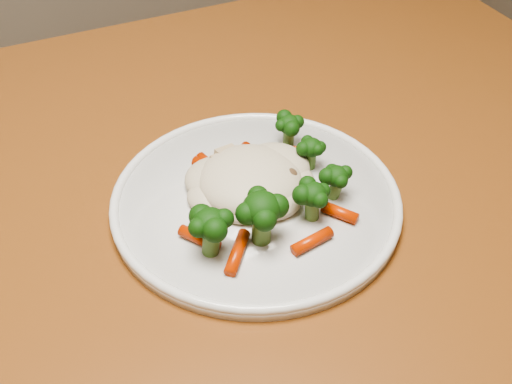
{
  "coord_description": "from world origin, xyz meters",
  "views": [
    {
      "loc": [
        -0.37,
        -0.47,
        1.21
      ],
      "look_at": [
        -0.16,
        -0.02,
        0.77
      ],
      "focal_mm": 45.0,
      "sensor_mm": 36.0,
      "label": 1
    }
  ],
  "objects": [
    {
      "name": "dining_table",
      "position": [
        -0.25,
        0.02,
        0.66
      ],
      "size": [
        1.26,
        0.84,
        0.75
      ],
      "rotation": [
        0.0,
        0.0,
        -0.0
      ],
      "color": "brown",
      "rests_on": "ground"
    },
    {
      "name": "plate",
      "position": [
        -0.16,
        -0.02,
        0.76
      ],
      "size": [
        0.3,
        0.3,
        0.01
      ],
      "primitive_type": "cylinder",
      "color": "silver",
      "rests_on": "dining_table"
    },
    {
      "name": "meal",
      "position": [
        -0.16,
        -0.03,
        0.78
      ],
      "size": [
        0.19,
        0.18,
        0.05
      ],
      "color": "beige",
      "rests_on": "plate"
    }
  ]
}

